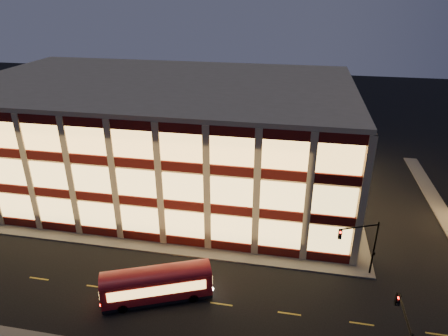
# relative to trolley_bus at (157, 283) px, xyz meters

# --- Properties ---
(ground) EXTENTS (200.00, 200.00, 0.00)m
(ground) POSITION_rel_trolley_bus_xyz_m (-4.22, 6.36, -1.81)
(ground) COLOR black
(ground) RESTS_ON ground
(sidewalk_office_south) EXTENTS (54.00, 2.00, 0.15)m
(sidewalk_office_south) POSITION_rel_trolley_bus_xyz_m (-7.22, 7.36, -1.73)
(sidewalk_office_south) COLOR #514F4C
(sidewalk_office_south) RESTS_ON ground
(sidewalk_office_east) EXTENTS (2.00, 30.00, 0.15)m
(sidewalk_office_east) POSITION_rel_trolley_bus_xyz_m (18.78, 23.36, -1.73)
(sidewalk_office_east) COLOR #514F4C
(sidewalk_office_east) RESTS_ON ground
(sidewalk_tower_west) EXTENTS (2.00, 30.00, 0.15)m
(sidewalk_tower_west) POSITION_rel_trolley_bus_xyz_m (29.78, 23.36, -1.73)
(sidewalk_tower_west) COLOR #514F4C
(sidewalk_tower_west) RESTS_ON ground
(office_building) EXTENTS (50.45, 30.45, 14.50)m
(office_building) POSITION_rel_trolley_bus_xyz_m (-7.14, 23.28, 5.44)
(office_building) COLOR tan
(office_building) RESTS_ON ground
(traffic_signal_far) EXTENTS (3.79, 1.87, 6.00)m
(traffic_signal_far) POSITION_rel_trolley_bus_xyz_m (17.99, 6.60, 2.31)
(traffic_signal_far) COLOR black
(traffic_signal_far) RESTS_ON ground
(trolley_bus) EXTENTS (9.79, 5.94, 3.26)m
(trolley_bus) POSITION_rel_trolley_bus_xyz_m (0.00, 0.00, 0.00)
(trolley_bus) COLOR maroon
(trolley_bus) RESTS_ON ground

